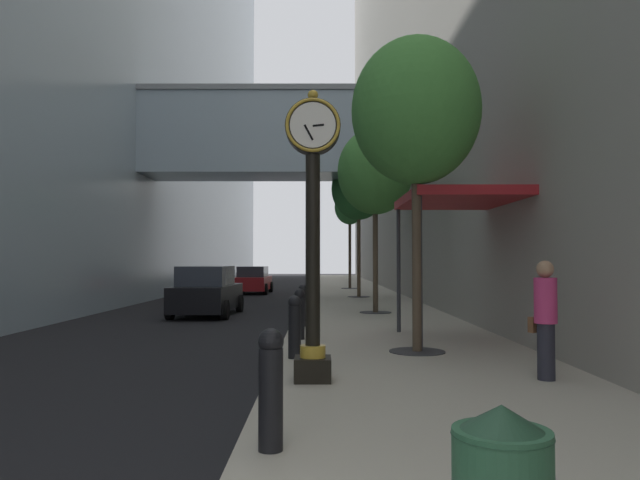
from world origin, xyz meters
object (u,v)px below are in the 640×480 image
Objects in this scene: street_tree_near at (417,112)px; car_black_mid at (209,292)px; street_clock at (314,220)px; pedestrian_walking at (547,316)px; car_red_near at (255,280)px; bollard_fifth at (304,304)px; bollard_nearest at (272,386)px; bollard_fourth at (301,313)px; street_tree_mid_far at (360,189)px; street_tree_far at (351,208)px; bollard_third at (296,325)px; street_tree_mid_near at (377,172)px.

street_tree_near is 1.43× the size of car_black_mid.
street_clock is 2.44× the size of pedestrian_walking.
bollard_fifth is at bearing -79.41° from car_red_near.
bollard_nearest is at bearing -96.34° from street_clock.
bollard_nearest and bollard_fourth have the same top height.
bollard_nearest is 0.17× the size of street_tree_mid_far.
street_tree_far is 18.64m from car_black_mid.
car_red_near is (-5.82, 22.89, -4.14)m from street_tree_near.
bollard_third is at bearing -162.23° from street_tree_near.
bollard_fourth is 0.28× the size of car_red_near.
street_tree_mid_near reaches higher than bollard_third.
bollard_third is 0.18× the size of street_tree_mid_near.
pedestrian_walking is (1.50, -11.46, -3.91)m from street_tree_mid_near.
bollard_fourth and bollard_fifth have the same top height.
bollard_third is (-0.36, 2.04, -1.81)m from street_clock.
street_clock is at bearing -79.96° from bollard_third.
car_red_near reaches higher than bollard_fifth.
pedestrian_walking is at bearing -26.77° from bollard_third.
bollard_fifth is 18.68m from car_red_near.
bollard_fifth is at bearing 92.82° from street_clock.
street_tree_near is 8.74m from street_tree_mid_near.
bollard_fourth is at bearing 90.00° from bollard_third.
pedestrian_walking reaches higher than car_black_mid.
bollard_third is 4.86m from street_tree_near.
street_clock is at bearing -95.70° from street_tree_mid_far.
street_tree_near reaches higher than bollard_third.
car_red_near is (-5.82, 5.41, -4.69)m from street_tree_mid_far.
street_tree_near is 0.91× the size of street_tree_mid_far.
bollard_third is at bearing -90.00° from bollard_fifth.
street_tree_mid_far is at bearing -90.00° from street_tree_far.
street_tree_near is at bearing 68.49° from bollard_nearest.
street_tree_near is at bearing 118.89° from pedestrian_walking.
street_tree_near is at bearing -57.09° from car_black_mid.
bollard_nearest is 0.18× the size of street_tree_mid_near.
street_tree_mid_near reaches higher than street_tree_near.
bollard_third is (0.00, 5.29, 0.00)m from bollard_nearest.
bollard_nearest is 5.13m from pedestrian_walking.
street_tree_far is 8.09m from car_red_near.
bollard_fourth is 1.00× the size of bollard_fifth.
bollard_nearest is 10.57m from bollard_fifth.
street_tree_mid_far is (2.38, 18.24, 4.72)m from bollard_third.
street_clock is 3.81× the size of bollard_nearest.
bollard_third is 10.47m from car_black_mid.
street_tree_far is at bearing 71.01° from car_black_mid.
street_clock is 3.81× the size of bollard_fifth.
bollard_fourth is (0.00, 7.93, 0.00)m from bollard_nearest.
car_black_mid reaches higher than bollard_third.
street_tree_near is (2.02, 2.80, 2.35)m from street_clock.
street_tree_mid_near is (2.38, 6.86, 4.26)m from bollard_fourth.
street_tree_near is at bearing -75.74° from car_red_near.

